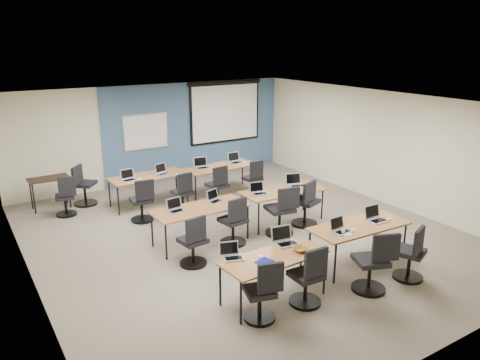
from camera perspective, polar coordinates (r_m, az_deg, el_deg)
floor at (r=9.70m, az=0.39°, el=-6.66°), size 8.00×9.00×0.02m
ceiling at (r=8.97m, az=0.42°, el=9.36°), size 8.00×9.00×0.02m
wall_back at (r=13.15m, az=-10.29°, el=5.56°), size 8.00×0.04×2.70m
wall_front at (r=6.19m, az=23.79°, el=-8.73°), size 8.00×0.04×2.70m
wall_left at (r=7.94m, az=-24.74°, el=-3.29°), size 0.04×9.00×2.70m
wall_right at (r=11.83m, az=16.98°, el=3.83°), size 0.04×9.00×2.70m
blue_accent_panel at (r=13.63m, az=-5.36°, el=6.15°), size 5.50×0.04×2.70m
whiteboard at (r=12.96m, az=-11.42°, el=5.78°), size 1.28×0.03×0.98m
projector_screen at (r=13.94m, az=-1.78°, el=8.69°), size 2.40×0.10×1.82m
training_table_front_left at (r=7.17m, az=4.17°, el=-9.63°), size 1.67×0.70×0.73m
training_table_front_right at (r=8.52m, az=14.33°, el=-5.65°), size 1.82×0.76×0.73m
training_table_mid_left at (r=9.12m, az=-4.84°, el=-3.63°), size 1.89×0.79×0.73m
training_table_mid_right at (r=10.15m, az=5.27°, el=-1.49°), size 1.83×0.76×0.73m
training_table_back_left at (r=11.39m, az=-11.12°, el=0.32°), size 1.86×0.77×0.73m
training_table_back_right at (r=12.02m, az=-2.42°, el=1.51°), size 1.90×0.79×0.73m
laptop_0 at (r=7.07m, az=-1.05°, el=-9.03°), size 0.30×0.26×0.23m
mouse_0 at (r=7.11m, az=2.55°, el=-9.28°), size 0.07×0.10×0.03m
task_chair_0 at (r=6.80m, az=2.77°, el=-13.98°), size 0.47×0.46×0.95m
laptop_1 at (r=7.56m, az=5.47°, el=-7.23°), size 0.35×0.30×0.27m
mouse_1 at (r=7.45m, az=7.80°, el=-8.14°), size 0.09×0.12×0.04m
task_chair_1 at (r=7.22m, az=8.31°, el=-12.08°), size 0.49×0.49×0.98m
laptop_2 at (r=8.15m, az=12.11°, el=-5.77°), size 0.31×0.26×0.24m
mouse_2 at (r=8.27m, az=13.62°, el=-5.89°), size 0.08×0.10×0.03m
task_chair_2 at (r=7.78m, az=15.97°, el=-10.15°), size 0.58×0.54×1.02m
laptop_3 at (r=8.78m, az=16.22°, el=-4.35°), size 0.35×0.30×0.27m
mouse_3 at (r=8.92m, az=17.77°, el=-4.53°), size 0.07×0.10×0.03m
task_chair_3 at (r=8.32m, az=20.18°, el=-8.88°), size 0.53×0.50×0.98m
laptop_4 at (r=8.98m, az=-7.83°, el=-3.38°), size 0.31×0.26×0.24m
mouse_4 at (r=8.97m, az=-6.89°, el=-3.68°), size 0.07×0.10×0.03m
task_chair_4 at (r=8.32m, az=-5.66°, el=-7.90°), size 0.49×0.49×0.97m
laptop_5 at (r=9.42m, az=-3.15°, el=-2.28°), size 0.30×0.25×0.23m
mouse_5 at (r=9.36m, az=-1.38°, el=-2.66°), size 0.08×0.10×0.03m
task_chair_5 at (r=9.09m, az=-0.73°, el=-5.51°), size 0.52×0.52×1.00m
laptop_6 at (r=9.87m, az=2.29°, el=-1.34°), size 0.31×0.26×0.24m
mouse_6 at (r=9.87m, az=3.34°, el=-1.64°), size 0.08×0.10×0.03m
task_chair_6 at (r=9.56m, az=5.10°, el=-4.24°), size 0.58×0.58×1.05m
laptop_7 at (r=10.45m, az=6.82°, el=-0.36°), size 0.36×0.30×0.27m
mouse_7 at (r=10.55m, az=7.98°, el=-0.55°), size 0.07×0.10×0.03m
task_chair_7 at (r=10.09m, az=8.05°, el=-3.25°), size 0.58×0.56×1.04m
laptop_8 at (r=11.11m, az=-13.43°, el=0.30°), size 0.32×0.28×0.25m
mouse_8 at (r=11.10m, az=-12.15°, el=0.11°), size 0.09×0.11×0.04m
task_chair_8 at (r=10.45m, az=-11.80°, el=-2.87°), size 0.50×0.50×0.98m
laptop_9 at (r=11.44m, az=-9.47°, el=1.03°), size 0.33×0.28×0.25m
mouse_9 at (r=11.36m, az=-7.73°, el=0.73°), size 0.08×0.10×0.03m
task_chair_9 at (r=10.90m, az=-6.94°, el=-1.87°), size 0.47×0.47×0.96m
laptop_10 at (r=11.86m, az=-4.65°, el=1.80°), size 0.35×0.30×0.27m
mouse_10 at (r=11.80m, az=-2.80°, el=1.48°), size 0.08×0.11×0.03m
task_chair_10 at (r=11.26m, az=-2.68°, el=-1.05°), size 0.51×0.51×0.99m
laptop_11 at (r=12.33m, az=-0.57°, el=2.44°), size 0.36×0.30×0.27m
mouse_11 at (r=12.29m, az=0.47°, el=2.13°), size 0.07×0.11×0.04m
task_chair_11 at (r=11.89m, az=1.66°, el=-0.15°), size 0.47×0.47×0.95m
blue_mousepad at (r=6.98m, az=3.02°, el=-9.90°), size 0.30×0.27×0.01m
snack_bowl at (r=7.35m, az=7.34°, el=-8.36°), size 0.26×0.26×0.06m
snack_plate at (r=8.08m, az=12.83°, el=-6.42°), size 0.22×0.22×0.01m
coffee_cup at (r=8.06m, az=12.45°, el=-6.22°), size 0.07×0.07×0.05m
utility_table at (r=11.82m, az=-22.28°, el=-0.21°), size 0.90×0.50×0.75m
spare_chair_a at (r=11.83m, az=-18.59°, el=-0.98°), size 0.66×0.55×1.02m
spare_chair_b at (r=11.26m, az=-20.46°, el=-2.26°), size 0.46×0.46×0.95m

